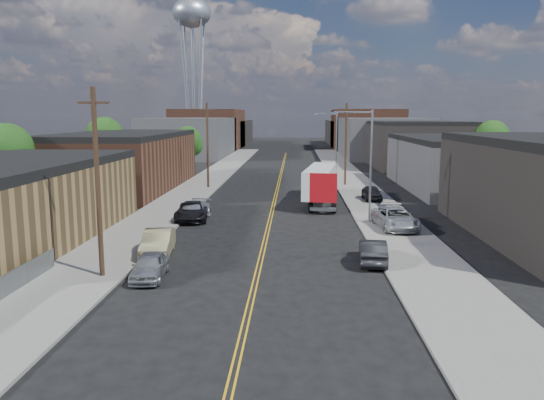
# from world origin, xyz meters

# --- Properties ---
(ground) EXTENTS (260.00, 260.00, 0.00)m
(ground) POSITION_xyz_m (0.00, 60.00, 0.00)
(ground) COLOR black
(ground) RESTS_ON ground
(centerline) EXTENTS (0.32, 120.00, 0.01)m
(centerline) POSITION_xyz_m (0.00, 45.00, 0.01)
(centerline) COLOR gold
(centerline) RESTS_ON ground
(sidewalk_left) EXTENTS (5.00, 140.00, 0.15)m
(sidewalk_left) POSITION_xyz_m (-9.50, 45.00, 0.07)
(sidewalk_left) COLOR slate
(sidewalk_left) RESTS_ON ground
(sidewalk_right) EXTENTS (5.00, 140.00, 0.15)m
(sidewalk_right) POSITION_xyz_m (9.50, 45.00, 0.07)
(sidewalk_right) COLOR slate
(sidewalk_right) RESTS_ON ground
(warehouse_tan) EXTENTS (12.00, 22.00, 5.60)m
(warehouse_tan) POSITION_xyz_m (-18.00, 18.00, 2.80)
(warehouse_tan) COLOR brown
(warehouse_tan) RESTS_ON ground
(warehouse_brown) EXTENTS (12.00, 26.00, 6.60)m
(warehouse_brown) POSITION_xyz_m (-18.00, 44.00, 3.30)
(warehouse_brown) COLOR #4E2C1F
(warehouse_brown) RESTS_ON ground
(industrial_right_b) EXTENTS (14.00, 24.00, 6.10)m
(industrial_right_b) POSITION_xyz_m (22.00, 46.00, 3.05)
(industrial_right_b) COLOR #343436
(industrial_right_b) RESTS_ON ground
(industrial_right_c) EXTENTS (14.00, 22.00, 7.60)m
(industrial_right_c) POSITION_xyz_m (22.00, 72.00, 3.80)
(industrial_right_c) COLOR black
(industrial_right_c) RESTS_ON ground
(skyline_left_a) EXTENTS (16.00, 30.00, 8.00)m
(skyline_left_a) POSITION_xyz_m (-20.00, 95.00, 4.00)
(skyline_left_a) COLOR #343436
(skyline_left_a) RESTS_ON ground
(skyline_right_a) EXTENTS (16.00, 30.00, 8.00)m
(skyline_right_a) POSITION_xyz_m (20.00, 95.00, 4.00)
(skyline_right_a) COLOR #343436
(skyline_right_a) RESTS_ON ground
(skyline_left_b) EXTENTS (16.00, 26.00, 10.00)m
(skyline_left_b) POSITION_xyz_m (-20.00, 120.00, 5.00)
(skyline_left_b) COLOR #4E2C1F
(skyline_left_b) RESTS_ON ground
(skyline_right_b) EXTENTS (16.00, 26.00, 10.00)m
(skyline_right_b) POSITION_xyz_m (20.00, 120.00, 5.00)
(skyline_right_b) COLOR #4E2C1F
(skyline_right_b) RESTS_ON ground
(skyline_left_c) EXTENTS (16.00, 40.00, 7.00)m
(skyline_left_c) POSITION_xyz_m (-20.00, 140.00, 3.50)
(skyline_left_c) COLOR black
(skyline_left_c) RESTS_ON ground
(skyline_right_c) EXTENTS (16.00, 40.00, 7.00)m
(skyline_right_c) POSITION_xyz_m (20.00, 140.00, 3.50)
(skyline_right_c) COLOR black
(skyline_right_c) RESTS_ON ground
(water_tower) EXTENTS (9.00, 9.00, 36.90)m
(water_tower) POSITION_xyz_m (-22.00, 110.00, 30.65)
(water_tower) COLOR gray
(water_tower) RESTS_ON ground
(streetlight_near) EXTENTS (3.39, 0.25, 9.00)m
(streetlight_near) POSITION_xyz_m (7.60, 25.00, 5.33)
(streetlight_near) COLOR gray
(streetlight_near) RESTS_ON ground
(streetlight_far) EXTENTS (3.39, 0.25, 9.00)m
(streetlight_far) POSITION_xyz_m (7.60, 60.00, 5.33)
(streetlight_far) COLOR gray
(streetlight_far) RESTS_ON ground
(utility_pole_left_near) EXTENTS (1.60, 0.26, 10.00)m
(utility_pole_left_near) POSITION_xyz_m (-8.20, 10.00, 5.14)
(utility_pole_left_near) COLOR black
(utility_pole_left_near) RESTS_ON ground
(utility_pole_left_far) EXTENTS (1.60, 0.26, 10.00)m
(utility_pole_left_far) POSITION_xyz_m (-8.20, 45.00, 5.14)
(utility_pole_left_far) COLOR black
(utility_pole_left_far) RESTS_ON ground
(utility_pole_right) EXTENTS (1.60, 0.26, 10.00)m
(utility_pole_right) POSITION_xyz_m (8.20, 48.00, 5.14)
(utility_pole_right) COLOR black
(utility_pole_right) RESTS_ON ground
(tree_left_near) EXTENTS (4.85, 4.76, 7.91)m
(tree_left_near) POSITION_xyz_m (-23.94, 30.00, 5.18)
(tree_left_near) COLOR black
(tree_left_near) RESTS_ON ground
(tree_left_mid) EXTENTS (5.10, 5.04, 8.37)m
(tree_left_mid) POSITION_xyz_m (-23.94, 55.00, 5.48)
(tree_left_mid) COLOR black
(tree_left_mid) RESTS_ON ground
(tree_left_far) EXTENTS (4.35, 4.20, 6.97)m
(tree_left_far) POSITION_xyz_m (-13.94, 62.00, 4.57)
(tree_left_far) COLOR black
(tree_left_far) RESTS_ON ground
(tree_right_far) EXTENTS (4.85, 4.76, 7.91)m
(tree_right_far) POSITION_xyz_m (30.06, 60.00, 5.18)
(tree_right_far) COLOR black
(tree_right_far) RESTS_ON ground
(semi_truck) EXTENTS (3.84, 14.18, 3.63)m
(semi_truck) POSITION_xyz_m (4.50, 35.48, 2.07)
(semi_truck) COLOR beige
(semi_truck) RESTS_ON ground
(car_left_a) EXTENTS (1.88, 4.14, 1.38)m
(car_left_a) POSITION_xyz_m (-5.63, 10.00, 0.69)
(car_left_a) COLOR #9FA3A4
(car_left_a) RESTS_ON ground
(car_left_b) EXTENTS (2.19, 4.95, 1.58)m
(car_left_b) POSITION_xyz_m (-6.40, 14.68, 0.79)
(car_left_b) COLOR tan
(car_left_b) RESTS_ON ground
(car_left_c) EXTENTS (2.99, 5.67, 1.52)m
(car_left_c) POSITION_xyz_m (-6.40, 25.78, 0.76)
(car_left_c) COLOR black
(car_left_c) RESTS_ON ground
(car_left_d) EXTENTS (2.60, 5.25, 1.47)m
(car_left_d) POSITION_xyz_m (-6.31, 26.00, 0.73)
(car_left_d) COLOR #B9BCBF
(car_left_d) RESTS_ON ground
(car_right_oncoming) EXTENTS (1.89, 4.44, 1.42)m
(car_right_oncoming) POSITION_xyz_m (6.60, 13.47, 0.71)
(car_right_oncoming) COLOR black
(car_right_oncoming) RESTS_ON ground
(car_right_lot_a) EXTENTS (3.15, 5.85, 1.56)m
(car_right_lot_a) POSITION_xyz_m (9.60, 22.53, 0.93)
(car_right_lot_a) COLOR silver
(car_right_lot_a) RESTS_ON sidewalk_right
(car_right_lot_b) EXTENTS (1.98, 4.75, 1.37)m
(car_right_lot_b) POSITION_xyz_m (9.93, 24.00, 0.84)
(car_right_lot_b) COLOR white
(car_right_lot_b) RESTS_ON sidewalk_right
(car_right_lot_c) EXTENTS (1.82, 4.20, 1.41)m
(car_right_lot_c) POSITION_xyz_m (9.78, 36.18, 0.86)
(car_right_lot_c) COLOR black
(car_right_lot_c) RESTS_ON sidewalk_right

